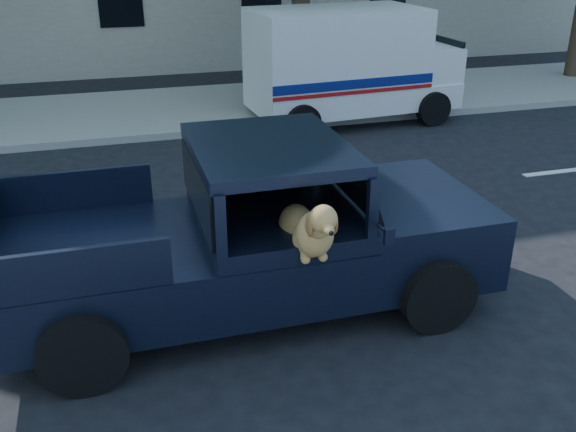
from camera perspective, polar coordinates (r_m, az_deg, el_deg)
name	(u,v)px	position (r m, az deg, el deg)	size (l,w,h in m)	color
ground	(105,363)	(6.85, -15.97, -12.46)	(120.00, 120.00, 0.00)	black
far_sidewalk	(93,116)	(15.26, -16.91, 8.49)	(60.00, 4.00, 0.15)	gray
lane_stripes	(232,209)	(9.94, -4.96, 0.64)	(21.60, 0.14, 0.01)	silver
pickup_truck	(241,255)	(7.17, -4.20, -3.49)	(5.38, 2.74, 1.92)	black
mail_truck	(348,73)	(14.37, 5.37, 12.54)	(4.57, 2.56, 2.43)	silver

